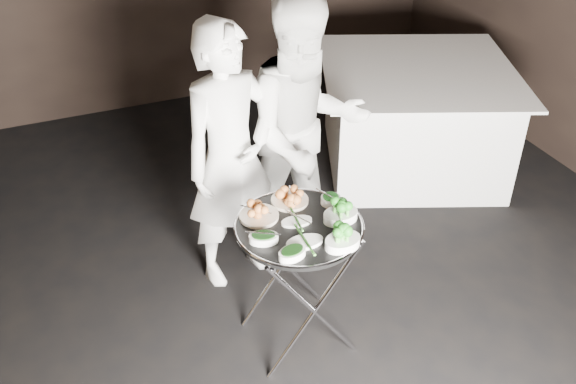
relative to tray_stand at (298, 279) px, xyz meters
name	(u,v)px	position (x,y,z in m)	size (l,w,h in m)	color
floor	(280,354)	(-0.14, -0.06, -0.48)	(6.00, 7.00, 0.05)	black
tray_stand	(298,279)	(0.00, 0.00, 0.00)	(0.56, 0.47, 0.82)	silver
serving_tray	(299,227)	(0.00, 0.00, 0.36)	(0.69, 0.69, 0.04)	black
potato_plate_a	(259,212)	(-0.17, 0.15, 0.41)	(0.21, 0.21, 0.08)	beige
potato_plate_b	(290,197)	(0.04, 0.22, 0.41)	(0.21, 0.21, 0.08)	beige
greens_bowl	(331,199)	(0.24, 0.12, 0.40)	(0.12, 0.12, 0.06)	white
asparagus_plate_a	(297,221)	(0.00, 0.02, 0.39)	(0.18, 0.11, 0.03)	white
asparagus_plate_b	(305,241)	(-0.04, -0.15, 0.39)	(0.20, 0.11, 0.04)	white
spinach_bowl_a	(264,237)	(-0.22, -0.06, 0.40)	(0.17, 0.14, 0.06)	white
spinach_bowl_b	(292,252)	(-0.13, -0.22, 0.40)	(0.17, 0.13, 0.06)	white
broccoli_bowl_a	(341,214)	(0.22, -0.04, 0.41)	(0.20, 0.15, 0.08)	white
broccoli_bowl_b	(343,240)	(0.13, -0.24, 0.41)	(0.20, 0.16, 0.08)	white
serving_utensils	(297,210)	(0.02, 0.07, 0.42)	(0.57, 0.43, 0.01)	silver
waiter_left	(231,159)	(-0.13, 0.73, 0.41)	(0.63, 0.41, 1.73)	white
waiter_right	(305,133)	(0.39, 0.79, 0.44)	(0.87, 0.68, 1.80)	white
dining_table	(413,117)	(1.66, 1.46, -0.03)	(1.50, 1.50, 0.85)	white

